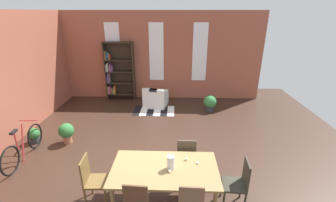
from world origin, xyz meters
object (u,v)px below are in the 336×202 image
(dining_chair_head_left, at_px, (92,179))
(potted_plant_by_shelf, at_px, (66,132))
(dining_table, at_px, (165,172))
(dining_chair_far_right, at_px, (186,156))
(armchair_white, at_px, (156,99))
(potted_plant_corner, at_px, (34,135))
(dining_chair_head_right, at_px, (238,182))
(bicycle_second, at_px, (23,146))
(potted_plant_window, at_px, (210,102))
(bookshelf_tall, at_px, (118,72))
(vase_on_table, at_px, (171,162))

(dining_chair_head_left, bearing_deg, potted_plant_by_shelf, 125.45)
(dining_table, relative_size, dining_chair_far_right, 1.96)
(armchair_white, bearing_deg, potted_plant_by_shelf, -129.21)
(dining_table, bearing_deg, potted_plant_corner, 151.51)
(dining_chair_head_left, height_order, potted_plant_by_shelf, dining_chair_head_left)
(dining_table, height_order, dining_chair_far_right, dining_chair_far_right)
(dining_chair_far_right, xyz_separation_m, dining_chair_head_right, (0.89, -0.75, 0.00))
(dining_chair_far_right, bearing_deg, potted_plant_by_shelf, 158.50)
(potted_plant_by_shelf, bearing_deg, bicycle_second, -134.31)
(armchair_white, bearing_deg, dining_chair_far_right, -75.91)
(dining_table, xyz_separation_m, potted_plant_window, (1.41, 4.24, -0.38))
(dining_chair_far_right, distance_m, bookshelf_tall, 5.26)
(dining_chair_far_right, xyz_separation_m, armchair_white, (-0.97, 3.88, -0.23))
(dining_table, relative_size, bicycle_second, 1.10)
(bookshelf_tall, relative_size, potted_plant_by_shelf, 4.01)
(bicycle_second, xyz_separation_m, potted_plant_corner, (-0.19, 0.70, -0.11))
(bookshelf_tall, bearing_deg, potted_plant_by_shelf, -100.68)
(dining_chair_head_right, xyz_separation_m, potted_plant_window, (0.10, 4.25, -0.20))
(dining_chair_far_right, xyz_separation_m, potted_plant_window, (0.99, 3.50, -0.20))
(bicycle_second, bearing_deg, bookshelf_tall, 71.83)
(potted_plant_corner, bearing_deg, bookshelf_tall, 65.68)
(dining_chair_far_right, distance_m, bicycle_second, 3.88)
(dining_chair_head_left, relative_size, bookshelf_tall, 0.42)
(armchair_white, relative_size, potted_plant_corner, 2.19)
(dining_table, distance_m, bicycle_second, 3.67)
(vase_on_table, distance_m, bicycle_second, 3.79)
(bookshelf_tall, bearing_deg, dining_table, -68.67)
(dining_table, xyz_separation_m, potted_plant_by_shelf, (-2.72, 1.98, -0.36))
(potted_plant_by_shelf, distance_m, potted_plant_window, 4.70)
(bookshelf_tall, xyz_separation_m, potted_plant_corner, (-1.53, -3.38, -0.89))
(bookshelf_tall, relative_size, potted_plant_window, 3.91)
(vase_on_table, distance_m, bookshelf_tall, 5.77)
(vase_on_table, relative_size, bookshelf_tall, 0.11)
(vase_on_table, bearing_deg, dining_chair_head_left, -179.85)
(dining_chair_far_right, bearing_deg, dining_chair_head_right, -40.23)
(potted_plant_by_shelf, bearing_deg, vase_on_table, -35.06)
(dining_chair_head_left, bearing_deg, bicycle_second, 149.26)
(vase_on_table, distance_m, dining_chair_far_right, 0.90)
(bookshelf_tall, distance_m, armchair_white, 1.88)
(armchair_white, distance_m, potted_plant_by_shelf, 3.42)
(vase_on_table, xyz_separation_m, dining_chair_far_right, (0.31, 0.75, -0.39))
(vase_on_table, xyz_separation_m, armchair_white, (-0.66, 4.63, -0.62))
(dining_chair_far_right, bearing_deg, potted_plant_corner, 163.23)
(bookshelf_tall, distance_m, bicycle_second, 4.37)
(potted_plant_window, bearing_deg, dining_chair_head_right, -91.38)
(dining_chair_head_left, xyz_separation_m, bookshelf_tall, (-0.78, 5.34, 0.60))
(dining_chair_far_right, bearing_deg, bookshelf_tall, 118.58)
(armchair_white, bearing_deg, bicycle_second, -130.38)
(dining_table, xyz_separation_m, bookshelf_tall, (-2.08, 5.34, 0.42))
(dining_table, distance_m, potted_plant_window, 4.49)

